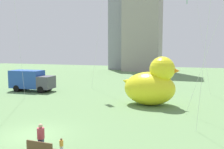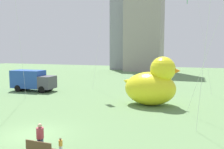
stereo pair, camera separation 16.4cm
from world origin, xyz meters
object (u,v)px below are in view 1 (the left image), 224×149
Objects in this scene: person_adult at (41,137)px; box_truck at (31,81)px; person_child at (61,145)px; giant_inflatable_duck at (152,84)px; park_bench at (41,149)px.

person_adult is 21.06m from box_truck.
person_child is 13.48m from giant_inflatable_duck.
park_bench is 0.97× the size of person_adult.
person_child is at bearing 14.78° from person_adult.
park_bench is 0.26× the size of box_truck.
box_truck is (-13.39, 16.25, 0.55)m from person_adult.
box_truck is at bearing 129.48° from person_adult.
park_bench reaches higher than person_child.
giant_inflatable_duck reaches higher than box_truck.
person_child is (0.73, 0.81, -0.00)m from park_bench.
park_bench is at bearing -55.05° from person_adult.
person_child is 0.14× the size of box_truck.
giant_inflatable_duck is at bearing 74.85° from person_adult.
person_child is at bearing -100.95° from giant_inflatable_duck.
person_adult reaches higher than park_bench.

